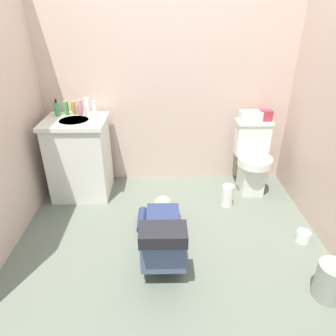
% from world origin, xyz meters
% --- Properties ---
extents(ground_plane, '(3.08, 3.00, 0.04)m').
position_xyz_m(ground_plane, '(0.00, 0.00, -0.02)').
color(ground_plane, '#5E6859').
extents(wall_back, '(2.74, 0.08, 2.40)m').
position_xyz_m(wall_back, '(0.00, 1.04, 1.20)').
color(wall_back, beige).
rests_on(wall_back, ground_plane).
extents(toilet, '(0.36, 0.46, 0.75)m').
position_xyz_m(toilet, '(0.89, 0.73, 0.37)').
color(toilet, silver).
rests_on(toilet, ground_plane).
extents(vanity_cabinet, '(0.60, 0.52, 0.82)m').
position_xyz_m(vanity_cabinet, '(-0.90, 0.69, 0.42)').
color(vanity_cabinet, silver).
rests_on(vanity_cabinet, ground_plane).
extents(faucet, '(0.02, 0.02, 0.10)m').
position_xyz_m(faucet, '(-0.90, 0.83, 0.87)').
color(faucet, silver).
rests_on(faucet, vanity_cabinet).
extents(person_plumber, '(0.39, 1.06, 0.52)m').
position_xyz_m(person_plumber, '(-0.06, -0.24, 0.18)').
color(person_plumber, navy).
rests_on(person_plumber, ground_plane).
extents(tissue_box, '(0.22, 0.11, 0.10)m').
position_xyz_m(tissue_box, '(0.85, 0.82, 0.80)').
color(tissue_box, silver).
rests_on(tissue_box, toilet).
extents(toiletry_bag, '(0.12, 0.09, 0.11)m').
position_xyz_m(toiletry_bag, '(1.00, 0.82, 0.81)').
color(toiletry_bag, '#B22D3F').
rests_on(toiletry_bag, toilet).
extents(soap_dispenser, '(0.06, 0.06, 0.17)m').
position_xyz_m(soap_dispenser, '(-1.09, 0.81, 0.89)').
color(soap_dispenser, '#469259').
rests_on(soap_dispenser, vanity_cabinet).
extents(bottle_green, '(0.05, 0.05, 0.14)m').
position_xyz_m(bottle_green, '(-1.00, 0.81, 0.89)').
color(bottle_green, '#499B49').
rests_on(bottle_green, vanity_cabinet).
extents(bottle_amber, '(0.05, 0.05, 0.13)m').
position_xyz_m(bottle_amber, '(-0.93, 0.83, 0.89)').
color(bottle_amber, gold).
rests_on(bottle_amber, vanity_cabinet).
extents(bottle_pink, '(0.05, 0.05, 0.15)m').
position_xyz_m(bottle_pink, '(-0.86, 0.82, 0.90)').
color(bottle_pink, pink).
rests_on(bottle_pink, vanity_cabinet).
extents(bottle_white, '(0.06, 0.06, 0.18)m').
position_xyz_m(bottle_white, '(-0.79, 0.80, 0.91)').
color(bottle_white, white).
rests_on(bottle_white, vanity_cabinet).
extents(bottle_clear, '(0.05, 0.05, 0.15)m').
position_xyz_m(bottle_clear, '(-0.72, 0.80, 0.90)').
color(bottle_clear, silver).
rests_on(bottle_clear, vanity_cabinet).
extents(trash_can, '(0.21, 0.21, 0.27)m').
position_xyz_m(trash_can, '(1.07, -0.70, 0.13)').
color(trash_can, gray).
rests_on(trash_can, ground_plane).
extents(paper_towel_roll, '(0.11, 0.11, 0.22)m').
position_xyz_m(paper_towel_roll, '(0.59, 0.41, 0.11)').
color(paper_towel_roll, white).
rests_on(paper_towel_roll, ground_plane).
extents(toilet_paper_roll, '(0.11, 0.11, 0.10)m').
position_xyz_m(toilet_paper_roll, '(1.13, -0.14, 0.05)').
color(toilet_paper_roll, white).
rests_on(toilet_paper_roll, ground_plane).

